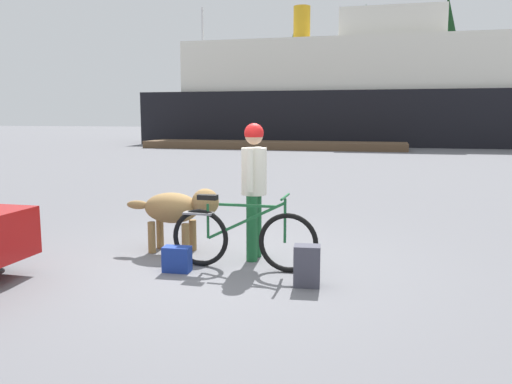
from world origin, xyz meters
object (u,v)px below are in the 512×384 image
dog (178,209)px  handbag_pannier (177,259)px  backpack (307,266)px  ferry_boat (350,95)px  person_cyclist (254,178)px  sailboat_moored (204,134)px  bicycle (242,238)px

dog → handbag_pannier: bearing=-69.0°
backpack → dog: bearing=152.0°
dog → ferry_boat: size_ratio=0.05×
backpack → ferry_boat: size_ratio=0.02×
person_cyclist → sailboat_moored: bearing=110.8°
person_cyclist → handbag_pannier: bearing=-134.0°
person_cyclist → ferry_boat: ferry_boat is taller
bicycle → person_cyclist: 0.81m
handbag_pannier → person_cyclist: bearing=46.0°
person_cyclist → sailboat_moored: sailboat_moored is taller
backpack → sailboat_moored: 33.70m
sailboat_moored → dog: bearing=-70.9°
bicycle → ferry_boat: (-0.84, 29.35, 2.79)m
person_cyclist → backpack: bearing=-48.2°
backpack → handbag_pannier: (-1.56, 0.15, -0.07)m
bicycle → backpack: size_ratio=4.00×
dog → handbag_pannier: (0.33, -0.85, -0.44)m
person_cyclist → backpack: (0.82, -0.92, -0.82)m
ferry_boat → person_cyclist: bearing=-88.3°
backpack → ferry_boat: bearing=93.2°
bicycle → ferry_boat: size_ratio=0.07×
backpack → handbag_pannier: 1.57m
bicycle → dog: bicycle is taller
person_cyclist → ferry_boat: bearing=91.7°
backpack → sailboat_moored: size_ratio=0.05×
ferry_boat → backpack: bearing=-86.8°
handbag_pannier → sailboat_moored: size_ratio=0.03×
person_cyclist → bicycle: bearing=-93.0°
bicycle → sailboat_moored: (-11.56, 30.89, 0.13)m
dog → bicycle: bearing=-28.3°
backpack → person_cyclist: bearing=131.8°
bicycle → handbag_pannier: 0.81m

